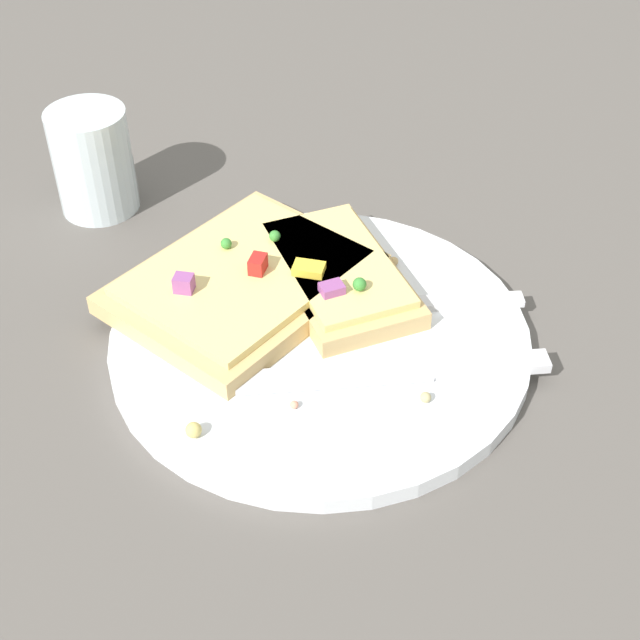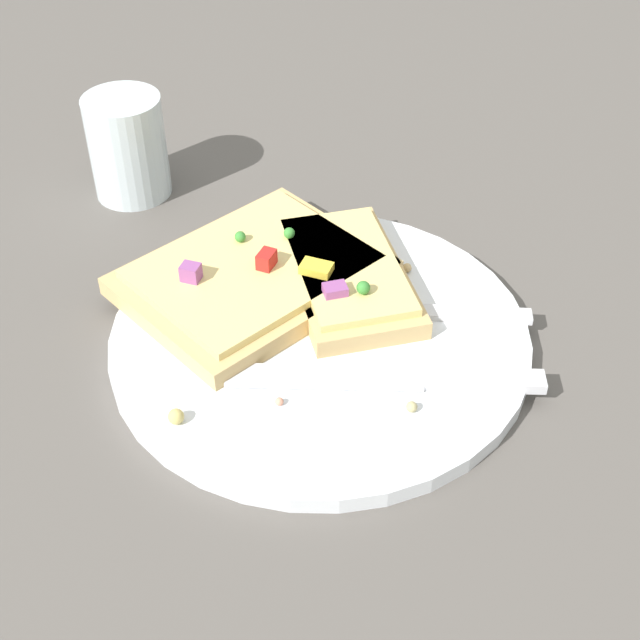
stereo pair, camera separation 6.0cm
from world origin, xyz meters
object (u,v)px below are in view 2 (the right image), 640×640
(pizza_slice_main, at_px, (253,275))
(pizza_slice_corner, at_px, (347,274))
(fork, at_px, (372,310))
(knife, at_px, (410,379))
(drinking_glass, at_px, (128,147))
(plate, at_px, (320,338))

(pizza_slice_main, height_order, pizza_slice_corner, pizza_slice_main)
(fork, height_order, knife, knife)
(pizza_slice_main, height_order, drinking_glass, drinking_glass)
(fork, bearing_deg, pizza_slice_corner, -57.55)
(pizza_slice_corner, xyz_separation_m, drinking_glass, (-0.13, 0.18, 0.02))
(fork, bearing_deg, knife, 111.17)
(fork, distance_m, pizza_slice_corner, 0.04)
(plate, distance_m, pizza_slice_corner, 0.06)
(fork, xyz_separation_m, pizza_slice_main, (-0.07, 0.05, 0.01))
(knife, xyz_separation_m, pizza_slice_corner, (-0.01, 0.11, 0.01))
(fork, distance_m, knife, 0.07)
(pizza_slice_corner, distance_m, drinking_glass, 0.23)
(knife, bearing_deg, fork, -70.76)
(pizza_slice_main, distance_m, pizza_slice_corner, 0.07)
(plate, xyz_separation_m, knife, (0.04, -0.06, 0.01))
(plate, distance_m, knife, 0.08)
(drinking_glass, bearing_deg, fork, -57.33)
(plate, xyz_separation_m, pizza_slice_corner, (0.03, 0.04, 0.02))
(pizza_slice_main, relative_size, drinking_glass, 2.49)
(pizza_slice_main, bearing_deg, knife, 94.16)
(fork, bearing_deg, pizza_slice_main, -16.33)
(pizza_slice_main, xyz_separation_m, drinking_glass, (-0.07, 0.17, 0.02))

